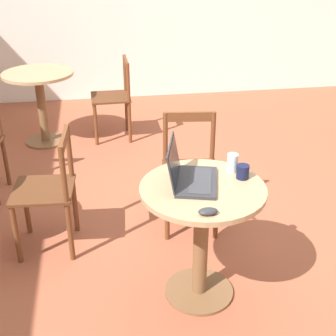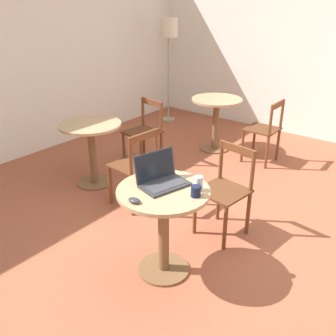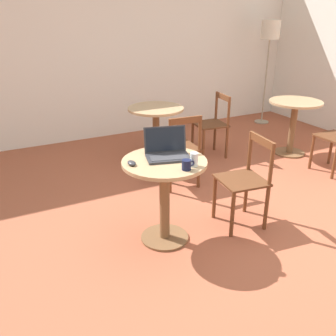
{
  "view_description": "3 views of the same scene",
  "coord_description": "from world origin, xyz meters",
  "px_view_note": "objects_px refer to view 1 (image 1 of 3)",
  "views": [
    {
      "loc": [
        -2.86,
        0.71,
        2.01
      ],
      "look_at": [
        -0.3,
        0.3,
        0.68
      ],
      "focal_mm": 50.0,
      "sensor_mm": 36.0,
      "label": 1
    },
    {
      "loc": [
        -2.57,
        -1.38,
        2.06
      ],
      "look_at": [
        -0.27,
        0.45,
        0.69
      ],
      "focal_mm": 40.0,
      "sensor_mm": 36.0,
      "label": 2
    },
    {
      "loc": [
        -1.94,
        -2.36,
        1.89
      ],
      "look_at": [
        -0.54,
        0.38,
        0.57
      ],
      "focal_mm": 40.0,
      "sensor_mm": 36.0,
      "label": 3
    }
  ],
  "objects_px": {
    "cafe_table_near": "(202,219)",
    "chair_mid_front": "(114,98)",
    "chair_far_front": "(49,191)",
    "mouse": "(208,211)",
    "chair_near_right": "(190,171)",
    "drinking_glass": "(232,163)",
    "laptop": "(189,175)",
    "cafe_table_mid": "(40,92)",
    "mug": "(243,171)"
  },
  "relations": [
    {
      "from": "chair_far_front",
      "to": "mug",
      "type": "bearing_deg",
      "value": -116.63
    },
    {
      "from": "cafe_table_near",
      "to": "chair_near_right",
      "type": "height_order",
      "value": "chair_near_right"
    },
    {
      "from": "cafe_table_near",
      "to": "cafe_table_mid",
      "type": "xyz_separation_m",
      "value": [
        2.52,
        1.1,
        0.0
      ]
    },
    {
      "from": "mug",
      "to": "chair_far_front",
      "type": "bearing_deg",
      "value": 63.37
    },
    {
      "from": "chair_near_right",
      "to": "mug",
      "type": "distance_m",
      "value": 0.81
    },
    {
      "from": "cafe_table_mid",
      "to": "chair_mid_front",
      "type": "relative_size",
      "value": 0.89
    },
    {
      "from": "drinking_glass",
      "to": "cafe_table_near",
      "type": "bearing_deg",
      "value": 126.44
    },
    {
      "from": "chair_far_front",
      "to": "cafe_table_near",
      "type": "bearing_deg",
      "value": -125.56
    },
    {
      "from": "cafe_table_near",
      "to": "chair_near_right",
      "type": "relative_size",
      "value": 0.89
    },
    {
      "from": "mouse",
      "to": "cafe_table_mid",
      "type": "bearing_deg",
      "value": 20.75
    },
    {
      "from": "cafe_table_near",
      "to": "laptop",
      "type": "distance_m",
      "value": 0.27
    },
    {
      "from": "mouse",
      "to": "mug",
      "type": "height_order",
      "value": "mug"
    },
    {
      "from": "chair_near_right",
      "to": "mug",
      "type": "xyz_separation_m",
      "value": [
        -0.71,
        -0.15,
        0.35
      ]
    },
    {
      "from": "chair_near_right",
      "to": "chair_far_front",
      "type": "distance_m",
      "value": 1.0
    },
    {
      "from": "mouse",
      "to": "chair_far_front",
      "type": "bearing_deg",
      "value": 43.29
    },
    {
      "from": "chair_near_right",
      "to": "mouse",
      "type": "relative_size",
      "value": 8.45
    },
    {
      "from": "cafe_table_mid",
      "to": "mug",
      "type": "distance_m",
      "value": 2.81
    },
    {
      "from": "cafe_table_near",
      "to": "chair_mid_front",
      "type": "bearing_deg",
      "value": 7.89
    },
    {
      "from": "chair_near_right",
      "to": "mouse",
      "type": "bearing_deg",
      "value": 172.85
    },
    {
      "from": "chair_far_front",
      "to": "mouse",
      "type": "relative_size",
      "value": 8.45
    },
    {
      "from": "chair_far_front",
      "to": "drinking_glass",
      "type": "height_order",
      "value": "drinking_glass"
    },
    {
      "from": "laptop",
      "to": "mouse",
      "type": "height_order",
      "value": "laptop"
    },
    {
      "from": "cafe_table_mid",
      "to": "chair_far_front",
      "type": "relative_size",
      "value": 0.89
    },
    {
      "from": "mug",
      "to": "drinking_glass",
      "type": "bearing_deg",
      "value": 22.73
    },
    {
      "from": "chair_near_right",
      "to": "mug",
      "type": "height_order",
      "value": "chair_near_right"
    },
    {
      "from": "cafe_table_near",
      "to": "mug",
      "type": "xyz_separation_m",
      "value": [
        0.07,
        -0.24,
        0.25
      ]
    },
    {
      "from": "chair_far_front",
      "to": "mug",
      "type": "distance_m",
      "value": 1.33
    },
    {
      "from": "laptop",
      "to": "drinking_glass",
      "type": "xyz_separation_m",
      "value": [
        0.1,
        -0.27,
        0.01
      ]
    },
    {
      "from": "cafe_table_near",
      "to": "cafe_table_mid",
      "type": "relative_size",
      "value": 1.0
    },
    {
      "from": "chair_near_right",
      "to": "chair_far_front",
      "type": "height_order",
      "value": "same"
    },
    {
      "from": "cafe_table_near",
      "to": "chair_far_front",
      "type": "xyz_separation_m",
      "value": [
        0.64,
        0.9,
        -0.1
      ]
    },
    {
      "from": "laptop",
      "to": "mug",
      "type": "height_order",
      "value": "laptop"
    },
    {
      "from": "chair_near_right",
      "to": "drinking_glass",
      "type": "bearing_deg",
      "value": -169.66
    },
    {
      "from": "cafe_table_mid",
      "to": "laptop",
      "type": "distance_m",
      "value": 2.69
    },
    {
      "from": "chair_far_front",
      "to": "mouse",
      "type": "height_order",
      "value": "chair_far_front"
    },
    {
      "from": "chair_mid_front",
      "to": "drinking_glass",
      "type": "bearing_deg",
      "value": -166.75
    },
    {
      "from": "cafe_table_mid",
      "to": "chair_far_front",
      "type": "bearing_deg",
      "value": -174.0
    },
    {
      "from": "mouse",
      "to": "drinking_glass",
      "type": "height_order",
      "value": "drinking_glass"
    },
    {
      "from": "cafe_table_near",
      "to": "mouse",
      "type": "xyz_separation_m",
      "value": [
        -0.27,
        0.04,
        0.22
      ]
    },
    {
      "from": "cafe_table_near",
      "to": "mouse",
      "type": "relative_size",
      "value": 7.48
    },
    {
      "from": "chair_mid_front",
      "to": "chair_far_front",
      "type": "distance_m",
      "value": 1.97
    },
    {
      "from": "cafe_table_near",
      "to": "laptop",
      "type": "xyz_separation_m",
      "value": [
        0.06,
        0.06,
        0.25
      ]
    },
    {
      "from": "chair_mid_front",
      "to": "mouse",
      "type": "distance_m",
      "value": 2.84
    },
    {
      "from": "chair_mid_front",
      "to": "mouse",
      "type": "bearing_deg",
      "value": -173.61
    },
    {
      "from": "drinking_glass",
      "to": "chair_near_right",
      "type": "bearing_deg",
      "value": 10.34
    },
    {
      "from": "chair_far_front",
      "to": "chair_mid_front",
      "type": "bearing_deg",
      "value": -16.13
    },
    {
      "from": "chair_near_right",
      "to": "mug",
      "type": "bearing_deg",
      "value": -168.09
    },
    {
      "from": "chair_mid_front",
      "to": "mouse",
      "type": "height_order",
      "value": "chair_mid_front"
    },
    {
      "from": "chair_near_right",
      "to": "chair_far_front",
      "type": "xyz_separation_m",
      "value": [
        -0.14,
        0.99,
        0.0
      ]
    },
    {
      "from": "chair_near_right",
      "to": "laptop",
      "type": "bearing_deg",
      "value": 167.57
    }
  ]
}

